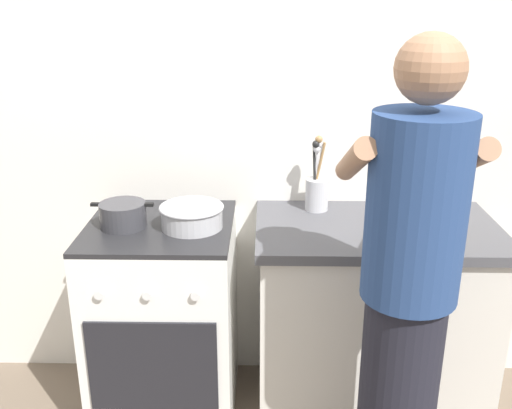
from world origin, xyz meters
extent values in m
cube|color=silver|center=(0.20, 0.50, 1.25)|extent=(3.20, 0.10, 2.50)
cube|color=silver|center=(0.55, 0.15, 0.43)|extent=(0.96, 0.56, 0.86)
cube|color=#4C4C51|center=(0.55, 0.15, 0.88)|extent=(1.00, 0.60, 0.04)
cube|color=white|center=(-0.35, 0.15, 0.44)|extent=(0.60, 0.60, 0.88)
cube|color=#232326|center=(-0.35, 0.15, 0.89)|extent=(0.60, 0.60, 0.02)
cube|color=black|center=(-0.35, -0.16, 0.42)|extent=(0.51, 0.01, 0.40)
cylinder|color=silver|center=(-0.53, -0.16, 0.74)|extent=(0.04, 0.01, 0.04)
cylinder|color=silver|center=(-0.35, -0.16, 0.74)|extent=(0.04, 0.01, 0.04)
cylinder|color=silver|center=(-0.17, -0.16, 0.74)|extent=(0.04, 0.01, 0.04)
cylinder|color=#38383D|center=(-0.49, 0.12, 0.95)|extent=(0.19, 0.19, 0.10)
cube|color=black|center=(-0.60, 0.12, 1.00)|extent=(0.04, 0.02, 0.01)
cube|color=black|center=(-0.38, 0.12, 1.00)|extent=(0.04, 0.02, 0.01)
cylinder|color=#B7B7BC|center=(-0.21, 0.12, 0.95)|extent=(0.25, 0.25, 0.09)
torus|color=#B7B7BC|center=(-0.21, 0.12, 0.99)|extent=(0.26, 0.26, 0.01)
cylinder|color=silver|center=(0.31, 0.34, 0.97)|extent=(0.10, 0.10, 0.14)
cylinder|color=silver|center=(0.31, 0.34, 1.04)|extent=(0.02, 0.03, 0.24)
sphere|color=silver|center=(0.31, 0.34, 1.17)|extent=(0.03, 0.03, 0.03)
cylinder|color=#9E7547|center=(0.31, 0.34, 1.06)|extent=(0.06, 0.02, 0.29)
sphere|color=#9E7547|center=(0.31, 0.34, 1.22)|extent=(0.03, 0.03, 0.03)
cylinder|color=silver|center=(0.31, 0.34, 1.05)|extent=(0.04, 0.02, 0.26)
sphere|color=silver|center=(0.31, 0.34, 1.19)|extent=(0.03, 0.03, 0.03)
cylinder|color=black|center=(0.30, 0.33, 1.05)|extent=(0.02, 0.08, 0.27)
sphere|color=black|center=(0.30, 0.33, 1.20)|extent=(0.03, 0.03, 0.03)
cylinder|color=silver|center=(0.64, 0.09, 0.93)|extent=(0.04, 0.04, 0.06)
cylinder|color=red|center=(0.64, 0.09, 0.97)|extent=(0.04, 0.04, 0.02)
cylinder|color=gold|center=(0.78, 0.07, 0.99)|extent=(0.06, 0.06, 0.19)
cylinder|color=gold|center=(0.78, 0.07, 1.11)|extent=(0.03, 0.03, 0.04)
cylinder|color=black|center=(0.78, 0.07, 1.13)|extent=(0.03, 0.03, 0.02)
cylinder|color=navy|center=(0.54, -0.43, 1.19)|extent=(0.30, 0.30, 0.58)
sphere|color=#A07254|center=(0.54, -0.43, 1.60)|extent=(0.20, 0.20, 0.20)
cylinder|color=#A07254|center=(0.37, -0.29, 1.30)|extent=(0.07, 0.41, 0.24)
cylinder|color=#A07254|center=(0.71, -0.29, 1.30)|extent=(0.07, 0.41, 0.24)
camera|label=1|loc=(0.09, -2.05, 1.79)|focal=40.48mm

